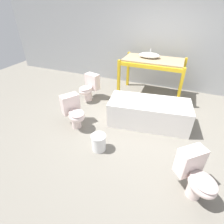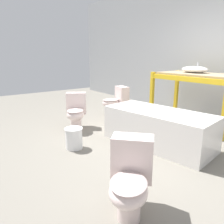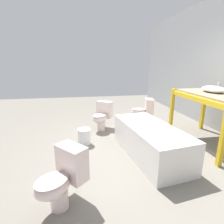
# 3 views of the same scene
# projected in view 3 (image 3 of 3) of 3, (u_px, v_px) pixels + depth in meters

# --- Properties ---
(ground_plane) EXTENTS (12.00, 12.00, 0.00)m
(ground_plane) POSITION_uv_depth(u_px,v_px,m) (143.00, 152.00, 3.23)
(ground_plane) COLOR slate
(shelving_rack) EXTENTS (1.65, 0.91, 1.03)m
(shelving_rack) POSITION_uv_depth(u_px,v_px,m) (214.00, 102.00, 3.40)
(shelving_rack) COLOR gold
(shelving_rack) RESTS_ON ground_plane
(sink_basin) EXTENTS (0.55, 0.35, 0.21)m
(sink_basin) POSITION_uv_depth(u_px,v_px,m) (213.00, 89.00, 3.47)
(sink_basin) COLOR white
(sink_basin) RESTS_ON shelving_rack
(bathtub_main) EXTENTS (1.77, 0.96, 0.55)m
(bathtub_main) POSITION_uv_depth(u_px,v_px,m) (150.00, 138.00, 3.07)
(bathtub_main) COLOR white
(bathtub_main) RESTS_ON ground_plane
(toilet_near) EXTENTS (0.47, 0.64, 0.68)m
(toilet_near) POSITION_uv_depth(u_px,v_px,m) (143.00, 110.00, 4.77)
(toilet_near) COLOR silver
(toilet_near) RESTS_ON ground_plane
(toilet_far) EXTENTS (0.67, 0.60, 0.68)m
(toilet_far) POSITION_uv_depth(u_px,v_px,m) (102.00, 115.00, 4.32)
(toilet_far) COLOR silver
(toilet_far) RESTS_ON ground_plane
(toilet_extra) EXTENTS (0.64, 0.65, 0.68)m
(toilet_extra) POSITION_uv_depth(u_px,v_px,m) (62.00, 177.00, 1.94)
(toilet_extra) COLOR silver
(toilet_extra) RESTS_ON ground_plane
(bucket_white) EXTENTS (0.27, 0.27, 0.32)m
(bucket_white) POSITION_uv_depth(u_px,v_px,m) (84.00, 136.00, 3.54)
(bucket_white) COLOR white
(bucket_white) RESTS_ON ground_plane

